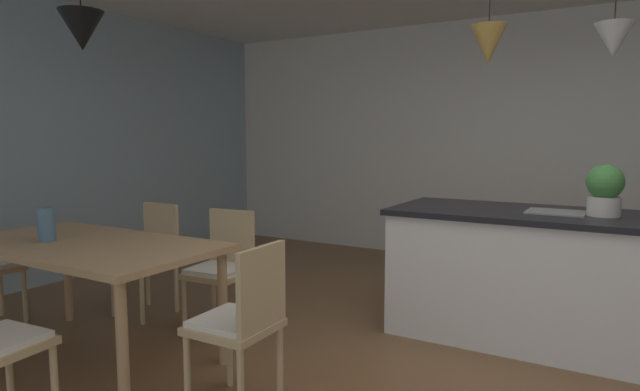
% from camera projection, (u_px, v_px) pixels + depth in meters
% --- Properties ---
extents(wall_back_kitchen, '(10.00, 0.12, 2.70)m').
position_uv_depth(wall_back_kitchen, '(552.00, 142.00, 5.57)').
color(wall_back_kitchen, white).
rests_on(wall_back_kitchen, ground_plane).
extents(window_wall_left_glazing, '(0.06, 8.40, 2.70)m').
position_uv_depth(window_wall_left_glazing, '(23.00, 143.00, 4.82)').
color(window_wall_left_glazing, '#9EB7C6').
rests_on(window_wall_left_glazing, ground_plane).
extents(dining_table, '(1.70, 0.91, 0.75)m').
position_uv_depth(dining_table, '(87.00, 254.00, 3.30)').
color(dining_table, tan).
rests_on(dining_table, ground_plane).
extents(chair_far_left, '(0.41, 0.41, 0.87)m').
position_uv_depth(chair_far_left, '(149.00, 254.00, 4.22)').
color(chair_far_left, tan).
rests_on(chair_far_left, ground_plane).
extents(chair_kitchen_end, '(0.41, 0.41, 0.87)m').
position_uv_depth(chair_kitchen_end, '(242.00, 320.00, 2.71)').
color(chair_kitchen_end, tan).
rests_on(chair_kitchen_end, ground_plane).
extents(chair_far_right, '(0.44, 0.44, 0.87)m').
position_uv_depth(chair_far_right, '(222.00, 266.00, 3.84)').
color(chair_far_right, tan).
rests_on(chair_far_right, ground_plane).
extents(kitchen_island, '(1.96, 0.89, 0.91)m').
position_uv_depth(kitchen_island, '(537.00, 275.00, 3.64)').
color(kitchen_island, white).
rests_on(kitchen_island, ground_plane).
extents(pendant_over_table, '(0.25, 0.25, 0.80)m').
position_uv_depth(pendant_over_table, '(82.00, 30.00, 3.03)').
color(pendant_over_table, black).
extents(pendant_over_island_main, '(0.24, 0.24, 0.80)m').
position_uv_depth(pendant_over_island_main, '(488.00, 45.00, 3.66)').
color(pendant_over_island_main, black).
extents(pendant_over_island_aux, '(0.23, 0.23, 0.80)m').
position_uv_depth(pendant_over_island_aux, '(614.00, 40.00, 3.28)').
color(pendant_over_island_aux, black).
extents(potted_plant_on_island, '(0.23, 0.23, 0.33)m').
position_uv_depth(potted_plant_on_island, '(605.00, 189.00, 3.38)').
color(potted_plant_on_island, beige).
rests_on(potted_plant_on_island, kitchen_island).
extents(vase_on_dining_table, '(0.11, 0.11, 0.21)m').
position_uv_depth(vase_on_dining_table, '(47.00, 225.00, 3.31)').
color(vase_on_dining_table, slate).
rests_on(vase_on_dining_table, dining_table).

